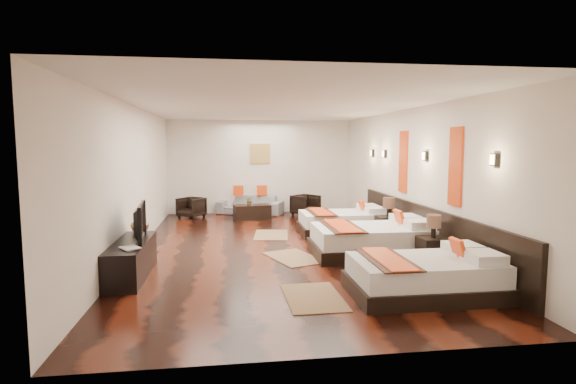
{
  "coord_description": "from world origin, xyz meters",
  "views": [
    {
      "loc": [
        -1.0,
        -8.79,
        2.05
      ],
      "look_at": [
        0.23,
        0.17,
        1.1
      ],
      "focal_mm": 27.84,
      "sensor_mm": 36.0,
      "label": 1
    }
  ],
  "objects": [
    {
      "name": "table_plant",
      "position": [
        -0.39,
        3.54,
        0.52
      ],
      "size": [
        0.22,
        0.19,
        0.24
      ],
      "primitive_type": "imported",
      "rotation": [
        0.0,
        0.0,
        0.01
      ],
      "color": "#306120",
      "rests_on": "coffee_table"
    },
    {
      "name": "ceiling",
      "position": [
        0.0,
        0.0,
        2.8
      ],
      "size": [
        5.5,
        9.5,
        0.01
      ],
      "primitive_type": "cube",
      "color": "white",
      "rests_on": "floor"
    },
    {
      "name": "headboard_panel",
      "position": [
        2.71,
        -0.8,
        0.45
      ],
      "size": [
        0.08,
        6.6,
        0.9
      ],
      "primitive_type": "cube",
      "color": "black",
      "rests_on": "floor"
    },
    {
      "name": "jute_mat_near",
      "position": [
        0.14,
        -3.05,
        0.01
      ],
      "size": [
        0.77,
        1.21,
        0.01
      ],
      "primitive_type": "cube",
      "rotation": [
        0.0,
        0.0,
        0.01
      ],
      "color": "olive",
      "rests_on": "floor"
    },
    {
      "name": "left_wall",
      "position": [
        -2.75,
        0.0,
        1.4
      ],
      "size": [
        0.01,
        9.5,
        2.8
      ],
      "primitive_type": "cube",
      "color": "silver",
      "rests_on": "floor"
    },
    {
      "name": "armchair_right",
      "position": [
        1.27,
        3.95,
        0.31
      ],
      "size": [
        0.92,
        0.93,
        0.61
      ],
      "primitive_type": "imported",
      "rotation": [
        0.0,
        0.0,
        0.6
      ],
      "color": "black",
      "rests_on": "floor"
    },
    {
      "name": "sconce_near",
      "position": [
        2.7,
        -3.0,
        1.85
      ],
      "size": [
        0.07,
        0.12,
        0.18
      ],
      "color": "black",
      "rests_on": "right_wall"
    },
    {
      "name": "figurine",
      "position": [
        -2.5,
        -0.93,
        0.71
      ],
      "size": [
        0.34,
        0.34,
        0.32
      ],
      "primitive_type": "imported",
      "rotation": [
        0.0,
        0.0,
        -0.13
      ],
      "color": "brown",
      "rests_on": "tv_console"
    },
    {
      "name": "jute_mat_mid",
      "position": [
        0.19,
        -0.89,
        0.01
      ],
      "size": [
        1.12,
        1.38,
        0.01
      ],
      "primitive_type": "cube",
      "rotation": [
        0.0,
        0.0,
        0.35
      ],
      "color": "olive",
      "rests_on": "floor"
    },
    {
      "name": "bed_near",
      "position": [
        1.7,
        -3.13,
        0.27
      ],
      "size": [
        2.03,
        1.28,
        0.77
      ],
      "color": "black",
      "rests_on": "floor"
    },
    {
      "name": "tv_console",
      "position": [
        -2.5,
        -1.69,
        0.28
      ],
      "size": [
        0.5,
        1.8,
        0.55
      ],
      "primitive_type": "cube",
      "color": "black",
      "rests_on": "floor"
    },
    {
      "name": "floor",
      "position": [
        0.0,
        0.0,
        0.0
      ],
      "size": [
        5.5,
        9.5,
        0.01
      ],
      "primitive_type": "cube",
      "color": "black",
      "rests_on": "ground"
    },
    {
      "name": "sconce_far",
      "position": [
        2.7,
        1.4,
        1.85
      ],
      "size": [
        0.07,
        0.12,
        0.18
      ],
      "color": "black",
      "rests_on": "right_wall"
    },
    {
      "name": "orange_panel_a",
      "position": [
        2.73,
        -1.9,
        1.7
      ],
      "size": [
        0.04,
        0.4,
        1.3
      ],
      "primitive_type": "cube",
      "color": "#D86014",
      "rests_on": "right_wall"
    },
    {
      "name": "bed_mid",
      "position": [
        1.7,
        -0.9,
        0.29
      ],
      "size": [
        2.23,
        1.4,
        0.85
      ],
      "color": "black",
      "rests_on": "floor"
    },
    {
      "name": "coffee_table",
      "position": [
        -0.32,
        3.53,
        0.2
      ],
      "size": [
        1.06,
        0.64,
        0.4
      ],
      "primitive_type": "cube",
      "rotation": [
        0.0,
        0.0,
        0.15
      ],
      "color": "black",
      "rests_on": "floor"
    },
    {
      "name": "gold_artwork",
      "position": [
        0.0,
        4.73,
        1.8
      ],
      "size": [
        0.6,
        0.04,
        0.6
      ],
      "primitive_type": "cube",
      "color": "#AD873F",
      "rests_on": "back_wall"
    },
    {
      "name": "tv",
      "position": [
        -2.45,
        -1.55,
        0.84
      ],
      "size": [
        0.24,
        1.02,
        0.58
      ],
      "primitive_type": "imported",
      "rotation": [
        0.0,
        0.0,
        1.68
      ],
      "color": "black",
      "rests_on": "tv_console"
    },
    {
      "name": "book",
      "position": [
        -2.5,
        -2.25,
        0.56
      ],
      "size": [
        0.36,
        0.38,
        0.03
      ],
      "primitive_type": "imported",
      "rotation": [
        0.0,
        0.0,
        0.59
      ],
      "color": "black",
      "rests_on": "tv_console"
    },
    {
      "name": "sconce_mid",
      "position": [
        2.7,
        -0.8,
        1.85
      ],
      "size": [
        0.07,
        0.12,
        0.18
      ],
      "color": "black",
      "rests_on": "right_wall"
    },
    {
      "name": "armchair_left",
      "position": [
        -2.01,
        3.99,
        0.29
      ],
      "size": [
        0.88,
        0.88,
        0.58
      ],
      "primitive_type": "imported",
      "rotation": [
        0.0,
        0.0,
        -0.64
      ],
      "color": "black",
      "rests_on": "floor"
    },
    {
      "name": "right_wall",
      "position": [
        2.75,
        0.0,
        1.4
      ],
      "size": [
        0.01,
        9.5,
        2.8
      ],
      "primitive_type": "cube",
      "color": "silver",
      "rests_on": "floor"
    },
    {
      "name": "back_wall",
      "position": [
        0.0,
        4.75,
        1.4
      ],
      "size": [
        5.5,
        0.01,
        2.8
      ],
      "primitive_type": "cube",
      "color": "silver",
      "rests_on": "floor"
    },
    {
      "name": "jute_mat_far",
      "position": [
        -0.01,
        1.23,
        0.01
      ],
      "size": [
        0.9,
        1.29,
        0.01
      ],
      "primitive_type": "cube",
      "rotation": [
        0.0,
        0.0,
        -0.13
      ],
      "color": "olive",
      "rests_on": "floor"
    },
    {
      "name": "sofa",
      "position": [
        -0.32,
        4.45,
        0.28
      ],
      "size": [
        2.06,
        1.39,
        0.56
      ],
      "primitive_type": "imported",
      "rotation": [
        0.0,
        0.0,
        -0.37
      ],
      "color": "gray",
      "rests_on": "floor"
    },
    {
      "name": "nightstand_b",
      "position": [
        2.44,
        0.34,
        0.33
      ],
      "size": [
        0.47,
        0.47,
        0.93
      ],
      "color": "black",
      "rests_on": "floor"
    },
    {
      "name": "sconce_lounge",
      "position": [
        2.7,
        2.3,
        1.85
      ],
      "size": [
        0.07,
        0.12,
        0.18
      ],
      "color": "black",
      "rests_on": "right_wall"
    },
    {
      "name": "nightstand_a",
      "position": [
        2.44,
        -1.78,
        0.31
      ],
      "size": [
        0.45,
        0.45,
        0.89
      ],
      "color": "black",
      "rests_on": "floor"
    },
    {
      "name": "bed_far",
      "position": [
        1.7,
        1.25,
        0.26
      ],
      "size": [
        2.0,
        1.26,
        0.76
      ],
      "color": "black",
      "rests_on": "floor"
    },
    {
      "name": "orange_panel_b",
      "position": [
        2.73,
        0.3,
        1.7
      ],
      "size": [
        0.04,
        0.4,
        1.3
      ],
      "primitive_type": "cube",
      "color": "#D86014",
      "rests_on": "right_wall"
    }
  ]
}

